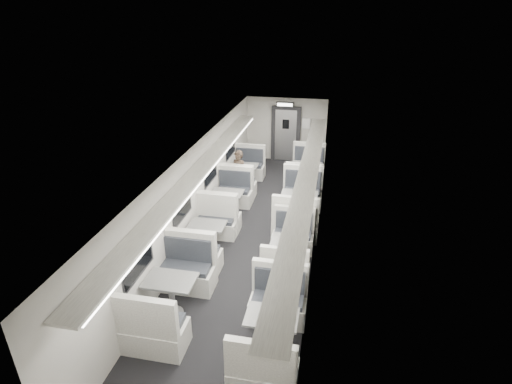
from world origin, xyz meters
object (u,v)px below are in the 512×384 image
at_px(booth_left_c, 208,237).
at_px(booth_right_c, 289,253).
at_px(booth_right_a, 306,175).
at_px(exit_sign, 285,104).
at_px(booth_left_a, 244,176).
at_px(booth_left_b, 227,204).
at_px(passenger, 239,175).
at_px(booth_left_d, 172,296).
at_px(booth_right_b, 299,208).
at_px(booth_right_d, 271,333).
at_px(vestibule_door, 286,134).

relative_size(booth_left_c, booth_right_c, 1.05).
bearing_deg(booth_right_a, exit_sign, 117.99).
xyz_separation_m(booth_left_a, booth_right_a, (2.00, 0.37, 0.02)).
relative_size(booth_left_b, passenger, 1.41).
distance_m(booth_left_d, exit_sign, 8.72).
distance_m(booth_left_d, booth_right_a, 6.87).
relative_size(booth_left_d, booth_right_b, 0.98).
distance_m(booth_left_a, booth_left_c, 3.95).
distance_m(booth_left_a, exit_sign, 3.11).
distance_m(booth_left_a, booth_right_c, 4.66).
xyz_separation_m(booth_left_c, passenger, (0.03, 3.08, 0.39)).
bearing_deg(booth_right_c, booth_left_d, -135.07).
xyz_separation_m(booth_left_b, booth_left_c, (0.00, -1.81, -0.01)).
distance_m(booth_left_c, exit_sign, 6.57).
xyz_separation_m(booth_right_c, passenger, (-1.97, 3.34, 0.41)).
distance_m(booth_left_a, booth_right_d, 7.02).
distance_m(booth_right_d, vestibule_door, 9.54).
bearing_deg(booth_right_d, exit_sign, 96.35).
relative_size(booth_left_a, passenger, 1.40).
bearing_deg(booth_left_b, booth_left_d, -90.00).
height_order(booth_left_b, exit_sign, exit_sign).
bearing_deg(booth_right_b, booth_left_c, -136.38).
bearing_deg(exit_sign, booth_right_b, -76.91).
relative_size(booth_right_a, booth_right_d, 1.05).
xyz_separation_m(booth_left_b, booth_right_d, (2.00, -4.58, -0.00)).
height_order(booth_left_d, booth_right_d, booth_left_d).
relative_size(booth_left_c, exit_sign, 3.40).
distance_m(booth_right_b, booth_right_c, 2.16).
relative_size(booth_left_a, booth_right_c, 1.07).
bearing_deg(booth_right_a, booth_right_b, -90.00).
xyz_separation_m(booth_right_b, exit_sign, (-1.00, 4.30, 1.86)).
bearing_deg(booth_right_d, passenger, 108.59).
height_order(booth_right_d, exit_sign, exit_sign).
relative_size(booth_left_b, booth_left_c, 1.02).
relative_size(booth_right_c, vestibule_door, 0.95).
bearing_deg(booth_right_b, booth_right_c, -90.00).
distance_m(booth_right_b, exit_sign, 4.79).
xyz_separation_m(booth_left_a, passenger, (0.03, -0.87, 0.38)).
relative_size(vestibule_door, exit_sign, 3.39).
xyz_separation_m(booth_left_c, vestibule_door, (1.00, 6.69, 0.66)).
distance_m(booth_right_a, passenger, 2.36).
xyz_separation_m(vestibule_door, exit_sign, (0.00, -0.49, 1.24)).
bearing_deg(booth_left_c, exit_sign, 80.85).
relative_size(booth_left_b, vestibule_door, 1.03).
relative_size(booth_right_b, passenger, 1.53).
height_order(passenger, exit_sign, exit_sign).
bearing_deg(booth_right_c, booth_left_b, 134.09).
height_order(booth_left_d, booth_right_a, booth_left_d).
xyz_separation_m(booth_right_d, exit_sign, (-1.00, 8.98, 1.90)).
bearing_deg(booth_right_b, booth_right_a, 90.00).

